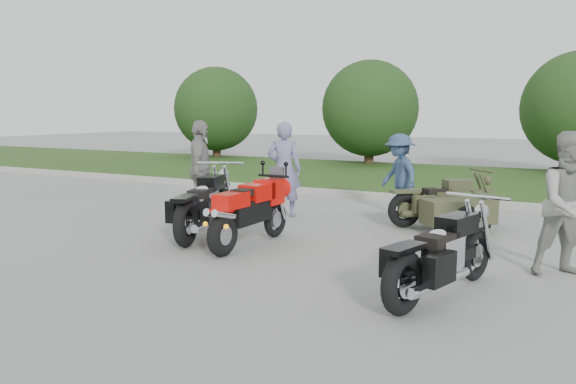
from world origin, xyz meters
The scene contains 13 objects.
ground centered at (0.00, 0.00, 0.00)m, with size 80.00×80.00×0.00m, color gray.
curb centered at (0.00, 6.00, 0.07)m, with size 60.00×0.30×0.15m, color #A19F98.
grass_strip centered at (0.00, 10.15, 0.07)m, with size 60.00×8.00×0.14m, color #3A5D20.
tree_far_left centered at (-10.00, 13.50, 2.19)m, with size 3.60×3.60×4.00m.
tree_mid_left centered at (-3.00, 13.50, 2.19)m, with size 3.60×3.60×4.00m.
sportbike_red centered at (-0.28, 0.51, 0.58)m, with size 0.38×2.09×0.99m.
cruiser_left centered at (-1.35, 0.79, 0.50)m, with size 0.95×2.46×0.97m.
cruiser_right centered at (2.87, -0.57, 0.46)m, with size 0.77×2.27×0.89m.
cruiser_sidecar centered at (2.19, 3.24, 0.39)m, with size 1.87×1.93×0.84m.
person_stripe centered at (-1.03, 3.05, 0.94)m, with size 0.69×0.45×1.89m, color slate.
person_grey centered at (4.11, 1.10, 0.92)m, with size 0.89×0.69×1.83m, color gray.
person_denim centered at (0.96, 4.22, 0.82)m, with size 1.06×0.61×1.64m, color #314767.
person_back centered at (-2.37, 2.09, 0.96)m, with size 1.12×0.47×1.92m, color gray.
Camera 1 is at (4.21, -6.71, 2.06)m, focal length 35.00 mm.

